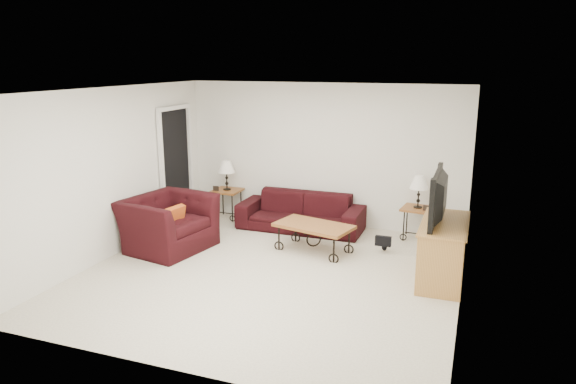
% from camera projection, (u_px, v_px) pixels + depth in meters
% --- Properties ---
extents(ground, '(5.00, 5.00, 0.00)m').
position_uv_depth(ground, '(271.00, 274.00, 7.33)').
color(ground, silver).
rests_on(ground, ground).
extents(wall_back, '(5.00, 0.02, 2.50)m').
position_uv_depth(wall_back, '(323.00, 155.00, 9.31)').
color(wall_back, white).
rests_on(wall_back, ground).
extents(wall_front, '(5.00, 0.02, 2.50)m').
position_uv_depth(wall_front, '(166.00, 246.00, 4.75)').
color(wall_front, white).
rests_on(wall_front, ground).
extents(wall_left, '(0.02, 5.00, 2.50)m').
position_uv_depth(wall_left, '(114.00, 172.00, 7.86)').
color(wall_left, white).
rests_on(wall_left, ground).
extents(wall_right, '(0.02, 5.00, 2.50)m').
position_uv_depth(wall_right, '(468.00, 203.00, 6.20)').
color(wall_right, white).
rests_on(wall_right, ground).
extents(ceiling, '(5.00, 5.00, 0.00)m').
position_uv_depth(ceiling, '(269.00, 90.00, 6.73)').
color(ceiling, white).
rests_on(ceiling, wall_back).
extents(doorway, '(0.08, 0.94, 2.04)m').
position_uv_depth(doorway, '(176.00, 167.00, 9.41)').
color(doorway, black).
rests_on(doorway, ground).
extents(sofa, '(2.15, 0.84, 0.63)m').
position_uv_depth(sofa, '(301.00, 212.00, 9.18)').
color(sofa, black).
rests_on(sofa, ground).
extents(side_table_left, '(0.50, 0.50, 0.54)m').
position_uv_depth(side_table_left, '(227.00, 204.00, 9.85)').
color(side_table_left, brown).
rests_on(side_table_left, ground).
extents(side_table_right, '(0.54, 0.54, 0.53)m').
position_uv_depth(side_table_right, '(417.00, 223.00, 8.71)').
color(side_table_right, brown).
rests_on(side_table_right, ground).
extents(lamp_left, '(0.31, 0.31, 0.54)m').
position_uv_depth(lamp_left, '(227.00, 175.00, 9.72)').
color(lamp_left, black).
rests_on(lamp_left, side_table_left).
extents(lamp_right, '(0.33, 0.33, 0.53)m').
position_uv_depth(lamp_right, '(419.00, 192.00, 8.58)').
color(lamp_right, black).
rests_on(lamp_right, side_table_right).
extents(photo_frame_left, '(0.11, 0.03, 0.09)m').
position_uv_depth(photo_frame_left, '(216.00, 188.00, 9.69)').
color(photo_frame_left, black).
rests_on(photo_frame_left, side_table_left).
extents(photo_frame_right, '(0.11, 0.05, 0.09)m').
position_uv_depth(photo_frame_right, '(426.00, 208.00, 8.44)').
color(photo_frame_right, black).
rests_on(photo_frame_right, side_table_right).
extents(coffee_table, '(1.27, 0.88, 0.43)m').
position_uv_depth(coffee_table, '(314.00, 238.00, 8.14)').
color(coffee_table, brown).
rests_on(coffee_table, ground).
extents(armchair, '(1.32, 1.45, 0.82)m').
position_uv_depth(armchair, '(168.00, 223.00, 8.22)').
color(armchair, black).
rests_on(armchair, ground).
extents(throw_pillow, '(0.17, 0.38, 0.37)m').
position_uv_depth(throw_pillow, '(174.00, 218.00, 8.10)').
color(throw_pillow, '#D05A1A').
rests_on(throw_pillow, armchair).
extents(tv_stand, '(0.55, 1.33, 0.80)m').
position_uv_depth(tv_stand, '(443.00, 251.00, 7.06)').
color(tv_stand, '#B48142').
rests_on(tv_stand, ground).
extents(television, '(0.16, 1.19, 0.69)m').
position_uv_depth(television, '(445.00, 197.00, 6.89)').
color(television, black).
rests_on(television, tv_stand).
extents(backpack, '(0.44, 0.37, 0.48)m').
position_uv_depth(backpack, '(385.00, 236.00, 8.16)').
color(backpack, black).
rests_on(backpack, ground).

